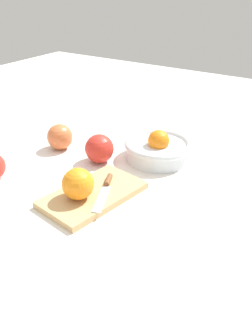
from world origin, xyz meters
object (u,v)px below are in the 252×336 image
(cutting_board, at_px, (93,195))
(apple_mid_left, at_px, (99,149))
(orange_on_board, at_px, (78,184))
(knife, at_px, (106,188))
(apple_front_left, at_px, (60,137))
(bowl, at_px, (158,148))

(cutting_board, height_order, apple_mid_left, apple_mid_left)
(orange_on_board, bearing_deg, knife, 154.16)
(cutting_board, bearing_deg, apple_mid_left, -147.91)
(cutting_board, bearing_deg, knife, 143.14)
(orange_on_board, distance_m, apple_front_left, 0.31)
(cutting_board, bearing_deg, bowl, 173.45)
(cutting_board, xyz_separation_m, knife, (-0.03, 0.02, 0.01))
(cutting_board, distance_m, apple_mid_left, 0.19)
(bowl, xyz_separation_m, knife, (0.24, -0.01, -0.01))
(cutting_board, height_order, apple_front_left, apple_front_left)
(apple_front_left, distance_m, apple_mid_left, 0.15)
(apple_mid_left, bearing_deg, orange_on_board, 24.08)
(knife, bearing_deg, apple_front_left, -117.16)
(bowl, relative_size, apple_front_left, 2.54)
(bowl, relative_size, orange_on_board, 2.66)
(bowl, relative_size, knife, 1.33)
(apple_front_left, bearing_deg, knife, 62.84)
(bowl, bearing_deg, apple_front_left, -69.89)
(knife, distance_m, apple_mid_left, 0.18)
(knife, relative_size, apple_front_left, 1.90)
(orange_on_board, height_order, knife, orange_on_board)
(orange_on_board, distance_m, knife, 0.08)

